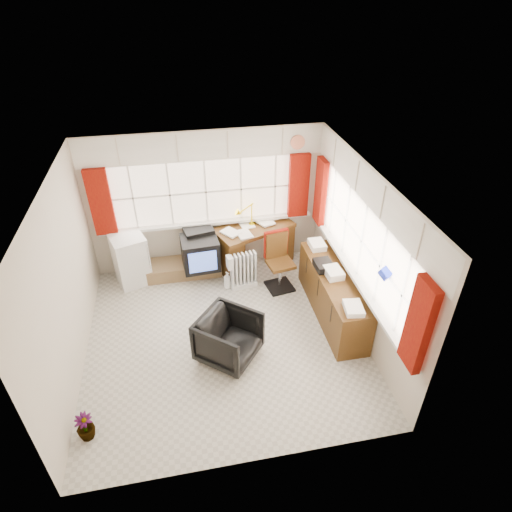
{
  "coord_description": "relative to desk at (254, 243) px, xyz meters",
  "views": [
    {
      "loc": [
        -0.42,
        -4.63,
        4.61
      ],
      "look_at": [
        0.58,
        0.55,
        1.02
      ],
      "focal_mm": 30.0,
      "sensor_mm": 36.0,
      "label": 1
    }
  ],
  "objects": [
    {
      "name": "ground",
      "position": [
        -0.79,
        -1.8,
        -0.44
      ],
      "size": [
        4.0,
        4.0,
        0.0
      ],
      "primitive_type": "plane",
      "color": "beige",
      "rests_on": "ground"
    },
    {
      "name": "room_walls",
      "position": [
        -0.79,
        -1.8,
        1.06
      ],
      "size": [
        4.0,
        4.0,
        4.0
      ],
      "color": "beige",
      "rests_on": "ground"
    },
    {
      "name": "window_back",
      "position": [
        -0.79,
        0.14,
        0.5
      ],
      "size": [
        3.7,
        0.12,
        3.6
      ],
      "color": "#FFE5C9",
      "rests_on": "room_walls"
    },
    {
      "name": "window_right",
      "position": [
        1.15,
        -1.8,
        0.5
      ],
      "size": [
        0.12,
        3.7,
        3.6
      ],
      "color": "#FFE5C9",
      "rests_on": "room_walls"
    },
    {
      "name": "curtains",
      "position": [
        0.13,
        -0.88,
        1.01
      ],
      "size": [
        3.83,
        3.83,
        1.15
      ],
      "color": "maroon",
      "rests_on": "room_walls"
    },
    {
      "name": "overhead_cabinets",
      "position": [
        0.19,
        -0.82,
        1.81
      ],
      "size": [
        3.98,
        3.98,
        0.48
      ],
      "color": "white",
      "rests_on": "room_walls"
    },
    {
      "name": "desk",
      "position": [
        0.0,
        0.0,
        0.0
      ],
      "size": [
        1.53,
        1.14,
        0.83
      ],
      "color": "#533013",
      "rests_on": "ground"
    },
    {
      "name": "desk_lamp",
      "position": [
        -0.03,
        0.06,
        0.66
      ],
      "size": [
        0.16,
        0.14,
        0.45
      ],
      "color": "yellow",
      "rests_on": "desk"
    },
    {
      "name": "task_chair",
      "position": [
        0.28,
        -0.69,
        0.1
      ],
      "size": [
        0.49,
        0.52,
        1.03
      ],
      "color": "black",
      "rests_on": "ground"
    },
    {
      "name": "office_chair",
      "position": [
        -0.77,
        -2.19,
        -0.09
      ],
      "size": [
        1.07,
        1.07,
        0.7
      ],
      "primitive_type": "imported",
      "rotation": [
        0.0,
        0.0,
        0.88
      ],
      "color": "black",
      "rests_on": "ground"
    },
    {
      "name": "radiator",
      "position": [
        -0.31,
        -0.65,
        -0.17
      ],
      "size": [
        0.47,
        0.25,
        0.67
      ],
      "color": "white",
      "rests_on": "ground"
    },
    {
      "name": "credenza",
      "position": [
        0.94,
        -1.6,
        -0.05
      ],
      "size": [
        0.5,
        2.0,
        0.85
      ],
      "color": "#533013",
      "rests_on": "ground"
    },
    {
      "name": "file_tray",
      "position": [
        0.82,
        -1.39,
        0.36
      ],
      "size": [
        0.27,
        0.34,
        0.11
      ],
      "primitive_type": "cube",
      "rotation": [
        0.0,
        0.0,
        0.04
      ],
      "color": "black",
      "rests_on": "credenza"
    },
    {
      "name": "tv_bench",
      "position": [
        -1.34,
        -0.08,
        -0.32
      ],
      "size": [
        1.4,
        0.5,
        0.25
      ],
      "primitive_type": "cube",
      "color": "olive",
      "rests_on": "ground"
    },
    {
      "name": "crt_tv",
      "position": [
        -0.99,
        -0.26,
        0.09
      ],
      "size": [
        0.65,
        0.62,
        0.56
      ],
      "color": "black",
      "rests_on": "tv_bench"
    },
    {
      "name": "hifi_stack",
      "position": [
        -0.98,
        -0.03,
        0.1
      ],
      "size": [
        0.65,
        0.48,
        0.62
      ],
      "color": "black",
      "rests_on": "tv_bench"
    },
    {
      "name": "mini_fridge",
      "position": [
        -2.17,
        -0.13,
        0.01
      ],
      "size": [
        0.67,
        0.67,
        0.9
      ],
      "color": "white",
      "rests_on": "ground"
    },
    {
      "name": "spray_bottle_a",
      "position": [
        -0.59,
        -0.64,
        -0.28
      ],
      "size": [
        0.17,
        0.17,
        0.32
      ],
      "primitive_type": "imported",
      "rotation": [
        0.0,
        0.0,
        0.62
      ],
      "color": "white",
      "rests_on": "ground"
    },
    {
      "name": "spray_bottle_b",
      "position": [
        -0.61,
        -1.27,
        -0.34
      ],
      "size": [
        0.11,
        0.11,
        0.2
      ],
      "primitive_type": "imported",
      "rotation": [
        0.0,
        0.0,
        -0.34
      ],
      "color": "#91D9D1",
      "rests_on": "ground"
    },
    {
      "name": "flower_vase",
      "position": [
        -2.59,
        -3.13,
        -0.25
      ],
      "size": [
        0.25,
        0.25,
        0.37
      ],
      "primitive_type": "imported",
      "rotation": [
        0.0,
        0.0,
        0.24
      ],
      "color": "black",
      "rests_on": "ground"
    }
  ]
}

